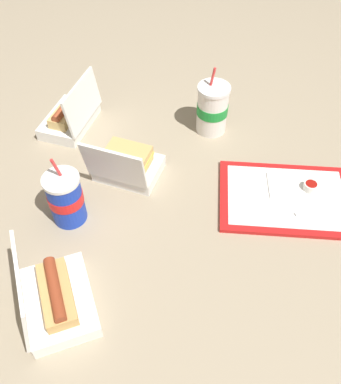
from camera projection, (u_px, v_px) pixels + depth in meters
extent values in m
plane|color=gray|center=(164.00, 209.00, 1.18)|extent=(3.20, 3.20, 0.00)
cube|color=red|center=(286.00, 198.00, 1.20)|extent=(0.38, 0.28, 0.01)
cube|color=white|center=(287.00, 197.00, 1.19)|extent=(0.34, 0.24, 0.00)
cylinder|color=white|center=(310.00, 187.00, 1.20)|extent=(0.04, 0.04, 0.02)
cylinder|color=#9E140F|center=(311.00, 184.00, 1.19)|extent=(0.03, 0.03, 0.01)
cube|color=white|center=(286.00, 186.00, 1.22)|extent=(0.11, 0.11, 0.00)
cube|color=white|center=(313.00, 209.00, 1.16)|extent=(0.10, 0.06, 0.00)
cube|color=white|center=(60.00, 302.00, 0.97)|extent=(0.23, 0.25, 0.04)
cube|color=white|center=(20.00, 290.00, 0.89)|extent=(0.13, 0.20, 0.15)
cube|color=tan|center=(57.00, 294.00, 0.95)|extent=(0.13, 0.17, 0.03)
cylinder|color=brown|center=(55.00, 289.00, 0.93)|extent=(0.10, 0.15, 0.03)
cylinder|color=yellow|center=(54.00, 287.00, 0.92)|extent=(0.07, 0.12, 0.01)
cube|color=white|center=(129.00, 168.00, 1.26)|extent=(0.20, 0.17, 0.04)
cube|color=white|center=(114.00, 166.00, 1.14)|extent=(0.18, 0.07, 0.14)
cube|color=tan|center=(128.00, 161.00, 1.23)|extent=(0.14, 0.11, 0.02)
cube|color=#E5C651|center=(128.00, 157.00, 1.22)|extent=(0.14, 0.11, 0.01)
cube|color=tan|center=(127.00, 153.00, 1.21)|extent=(0.14, 0.11, 0.02)
cube|color=white|center=(69.00, 120.00, 1.40)|extent=(0.16, 0.22, 0.04)
cube|color=white|center=(82.00, 102.00, 1.33)|extent=(0.06, 0.20, 0.13)
cube|color=#DBB770|center=(68.00, 112.00, 1.38)|extent=(0.08, 0.17, 0.03)
cylinder|color=#9E4728|center=(66.00, 106.00, 1.36)|extent=(0.05, 0.15, 0.03)
cylinder|color=yellow|center=(66.00, 103.00, 1.35)|extent=(0.03, 0.13, 0.01)
cylinder|color=#1938B7|center=(66.00, 200.00, 1.11)|extent=(0.09, 0.09, 0.14)
cylinder|color=red|center=(65.00, 197.00, 1.10)|extent=(0.09, 0.09, 0.03)
cylinder|color=white|center=(61.00, 180.00, 1.05)|extent=(0.09, 0.09, 0.01)
cylinder|color=red|center=(56.00, 168.00, 1.03)|extent=(0.02, 0.02, 0.06)
cylinder|color=white|center=(212.00, 110.00, 1.35)|extent=(0.10, 0.10, 0.15)
cylinder|color=#198C33|center=(212.00, 109.00, 1.34)|extent=(0.10, 0.10, 0.03)
cylinder|color=white|center=(214.00, 88.00, 1.29)|extent=(0.10, 0.10, 0.01)
cylinder|color=red|center=(213.00, 77.00, 1.27)|extent=(0.02, 0.01, 0.06)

